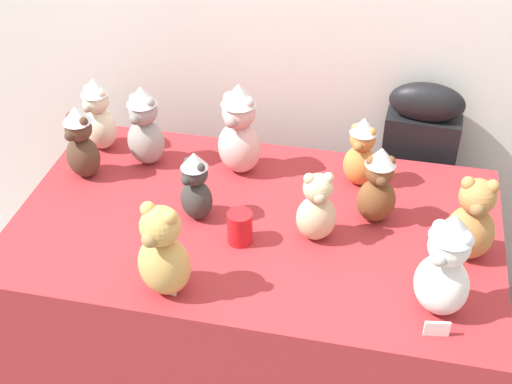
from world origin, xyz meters
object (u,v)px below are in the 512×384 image
(teddy_bear_charcoal, at_px, (196,186))
(party_cup_red, at_px, (240,227))
(instrument_case, at_px, (412,192))
(display_table, at_px, (256,301))
(teddy_bear_ash, at_px, (144,126))
(teddy_bear_blush, at_px, (239,130))
(teddy_bear_sand, at_px, (317,209))
(teddy_bear_cocoa, at_px, (81,143))
(teddy_bear_cream, at_px, (98,115))
(teddy_bear_ginger, at_px, (361,152))
(teddy_bear_chestnut, at_px, (378,186))
(teddy_bear_snow, at_px, (445,266))
(teddy_bear_caramel, at_px, (472,221))
(teddy_bear_honey, at_px, (163,253))

(teddy_bear_charcoal, bearing_deg, party_cup_red, 1.70)
(instrument_case, relative_size, party_cup_red, 9.03)
(display_table, bearing_deg, teddy_bear_ash, 151.00)
(display_table, bearing_deg, teddy_bear_charcoal, -175.12)
(teddy_bear_blush, xyz_separation_m, teddy_bear_sand, (0.32, -0.31, -0.05))
(display_table, xyz_separation_m, teddy_bear_cocoa, (-0.65, 0.13, 0.51))
(teddy_bear_cocoa, relative_size, teddy_bear_charcoal, 1.11)
(teddy_bear_ash, relative_size, teddy_bear_cream, 1.07)
(display_table, xyz_separation_m, teddy_bear_sand, (0.20, -0.04, 0.49))
(display_table, xyz_separation_m, party_cup_red, (-0.03, -0.11, 0.42))
(instrument_case, relative_size, teddy_bear_ginger, 3.74)
(instrument_case, height_order, party_cup_red, instrument_case)
(teddy_bear_charcoal, bearing_deg, teddy_bear_blush, 105.88)
(instrument_case, distance_m, party_cup_red, 0.94)
(teddy_bear_sand, bearing_deg, teddy_bear_chestnut, 20.43)
(teddy_bear_blush, xyz_separation_m, teddy_bear_snow, (0.71, -0.56, -0.00))
(teddy_bear_cream, bearing_deg, teddy_bear_caramel, 8.61)
(teddy_bear_sand, bearing_deg, party_cup_red, -179.60)
(teddy_bear_honey, relative_size, teddy_bear_snow, 0.90)
(instrument_case, bearing_deg, teddy_bear_sand, -113.07)
(instrument_case, height_order, teddy_bear_sand, instrument_case)
(teddy_bear_honey, xyz_separation_m, teddy_bear_sand, (0.39, 0.33, -0.03))
(teddy_bear_blush, bearing_deg, party_cup_red, -59.70)
(teddy_bear_ginger, xyz_separation_m, teddy_bear_charcoal, (-0.50, -0.31, -0.01))
(teddy_bear_cocoa, xyz_separation_m, party_cup_red, (0.63, -0.24, -0.08))
(teddy_bear_honey, xyz_separation_m, teddy_bear_charcoal, (-0.01, 0.35, -0.02))
(display_table, relative_size, teddy_bear_caramel, 5.48)
(teddy_bear_ash, height_order, teddy_bear_sand, teddy_bear_ash)
(teddy_bear_cocoa, height_order, teddy_bear_blush, teddy_bear_blush)
(teddy_bear_blush, xyz_separation_m, party_cup_red, (0.09, -0.38, -0.12))
(teddy_bear_snow, relative_size, teddy_bear_sand, 1.39)
(party_cup_red, bearing_deg, teddy_bear_cocoa, 159.21)
(teddy_bear_blush, height_order, teddy_bear_ash, teddy_bear_blush)
(teddy_bear_caramel, distance_m, teddy_bear_honey, 0.92)
(teddy_bear_ash, bearing_deg, instrument_case, 36.06)
(teddy_bear_caramel, xyz_separation_m, teddy_bear_ginger, (-0.36, 0.32, -0.01))
(teddy_bear_caramel, xyz_separation_m, party_cup_red, (-0.70, -0.08, -0.08))
(teddy_bear_cocoa, xyz_separation_m, teddy_bear_honey, (0.46, -0.50, 0.01))
(teddy_bear_cream, bearing_deg, teddy_bear_blush, 18.83)
(teddy_bear_honey, relative_size, teddy_bear_cream, 1.06)
(teddy_bear_ash, distance_m, teddy_bear_charcoal, 0.38)
(teddy_bear_chestnut, height_order, teddy_bear_sand, teddy_bear_chestnut)
(teddy_bear_blush, bearing_deg, teddy_bear_cream, -167.31)
(teddy_bear_caramel, xyz_separation_m, teddy_bear_cream, (-1.34, 0.34, 0.01))
(teddy_bear_ginger, relative_size, teddy_bear_charcoal, 1.05)
(display_table, distance_m, teddy_bear_caramel, 0.84)
(teddy_bear_cocoa, distance_m, teddy_bear_blush, 0.55)
(teddy_bear_charcoal, relative_size, teddy_bear_sand, 1.02)
(teddy_bear_caramel, relative_size, teddy_bear_charcoal, 1.15)
(teddy_bear_ginger, height_order, party_cup_red, teddy_bear_ginger)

